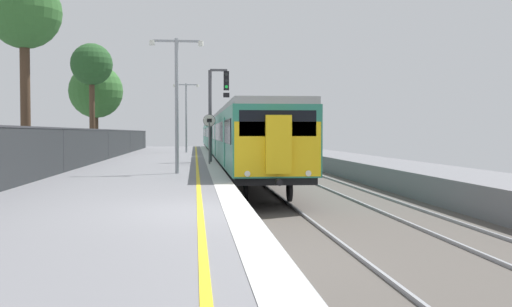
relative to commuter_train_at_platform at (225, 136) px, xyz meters
name	(u,v)px	position (x,y,z in m)	size (l,w,h in m)	color
ground	(350,239)	(0.54, -38.34, -1.88)	(17.40, 110.00, 1.21)	slate
commuter_train_at_platform	(225,136)	(0.00, 0.00, 0.00)	(2.83, 64.12, 3.81)	#2D846B
signal_gantry	(215,104)	(-1.47, -18.73, 1.77)	(1.10, 0.24, 4.86)	#47474C
speed_limit_sign	(209,132)	(-1.85, -21.04, 0.29)	(0.59, 0.08, 2.42)	#59595B
platform_lamp_mid	(177,93)	(-3.21, -27.46, 1.75)	(2.00, 0.20, 5.05)	#93999E
platform_lamp_far	(186,111)	(-3.21, -3.33, 1.92)	(2.00, 0.20, 5.36)	#93999E
background_tree_left	(92,66)	(-9.93, -5.71, 5.09)	(3.03, 3.03, 8.02)	#473323
background_tree_centre	(96,92)	(-10.48, -0.67, 3.53)	(4.33, 4.33, 7.06)	#473323
background_tree_right	(23,16)	(-9.69, -24.01, 5.13)	(3.07, 3.14, 8.12)	#473323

